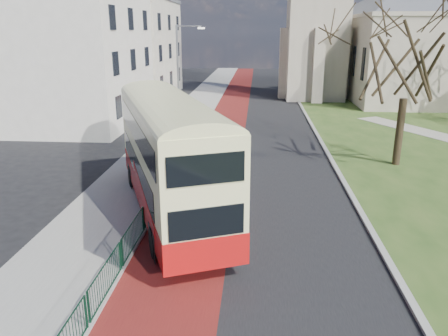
# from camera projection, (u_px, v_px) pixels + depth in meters

# --- Properties ---
(ground) EXTENTS (160.00, 160.00, 0.00)m
(ground) POSITION_uv_depth(u_px,v_px,m) (216.00, 245.00, 16.43)
(ground) COLOR black
(ground) RESTS_ON ground
(road_carriageway) EXTENTS (9.00, 120.00, 0.01)m
(road_carriageway) POSITION_uv_depth(u_px,v_px,m) (257.00, 130.00, 35.34)
(road_carriageway) COLOR black
(road_carriageway) RESTS_ON ground
(bus_lane) EXTENTS (3.40, 120.00, 0.01)m
(bus_lane) POSITION_uv_depth(u_px,v_px,m) (224.00, 130.00, 35.53)
(bus_lane) COLOR #591414
(bus_lane) RESTS_ON ground
(pavement_west) EXTENTS (4.00, 120.00, 0.12)m
(pavement_west) POSITION_uv_depth(u_px,v_px,m) (178.00, 128.00, 35.79)
(pavement_west) COLOR gray
(pavement_west) RESTS_ON ground
(kerb_west) EXTENTS (0.25, 120.00, 0.13)m
(kerb_west) POSITION_uv_depth(u_px,v_px,m) (202.00, 128.00, 35.64)
(kerb_west) COLOR #999993
(kerb_west) RESTS_ON ground
(kerb_east) EXTENTS (0.25, 80.00, 0.13)m
(kerb_east) POSITION_uv_depth(u_px,v_px,m) (312.00, 125.00, 36.89)
(kerb_east) COLOR #999993
(kerb_east) RESTS_ON ground
(pedestrian_railing) EXTENTS (0.07, 24.00, 1.12)m
(pedestrian_railing) POSITION_uv_depth(u_px,v_px,m) (161.00, 192.00, 20.28)
(pedestrian_railing) COLOR #0B311F
(pedestrian_railing) RESTS_ON ground
(street_block_near) EXTENTS (10.30, 14.30, 13.00)m
(street_block_near) POSITION_uv_depth(u_px,v_px,m) (73.00, 46.00, 36.41)
(street_block_near) COLOR beige
(street_block_near) RESTS_ON ground
(street_block_far) EXTENTS (10.30, 16.30, 11.50)m
(street_block_far) POSITION_uv_depth(u_px,v_px,m) (128.00, 48.00, 51.85)
(street_block_far) COLOR beige
(street_block_far) RESTS_ON ground
(streetlamp) EXTENTS (2.13, 0.18, 8.00)m
(streetlamp) POSITION_uv_depth(u_px,v_px,m) (180.00, 74.00, 32.48)
(streetlamp) COLOR gray
(streetlamp) RESTS_ON pavement_west
(bus) EXTENTS (6.99, 12.11, 4.99)m
(bus) POSITION_uv_depth(u_px,v_px,m) (169.00, 151.00, 18.34)
(bus) COLOR #AF1010
(bus) RESTS_ON ground
(winter_tree_near) EXTENTS (7.18, 7.18, 10.13)m
(winter_tree_near) POSITION_uv_depth(u_px,v_px,m) (411.00, 43.00, 24.08)
(winter_tree_near) COLOR #2E2417
(winter_tree_near) RESTS_ON grass_green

